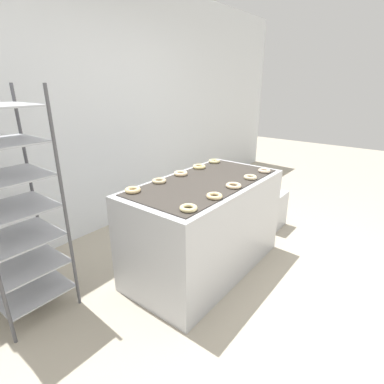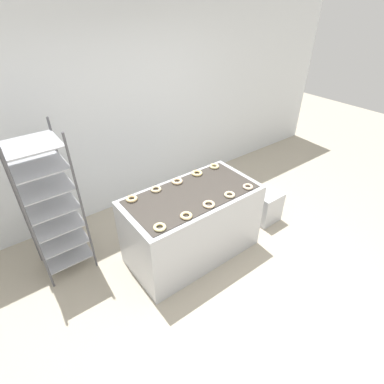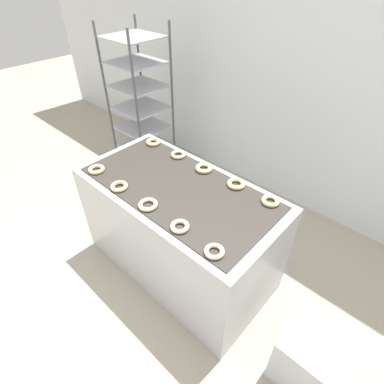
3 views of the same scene
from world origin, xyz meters
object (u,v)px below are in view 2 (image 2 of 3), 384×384
at_px(donut_near_right, 230,195).
at_px(donut_far_center, 177,181).
at_px(glaze_bin, 266,206).
at_px(donut_near_left, 186,216).
at_px(donut_near_center, 209,204).
at_px(donut_near_rightmost, 248,187).
at_px(donut_far_left, 156,189).
at_px(donut_far_right, 197,173).
at_px(fryer_machine, 192,224).
at_px(baking_rack_cart, 50,206).
at_px(donut_far_leftmost, 132,199).
at_px(donut_far_rightmost, 214,166).
at_px(donut_near_leftmost, 160,227).

bearing_deg(donut_near_right, donut_far_center, 118.20).
bearing_deg(glaze_bin, donut_near_left, -173.13).
height_order(donut_near_center, donut_near_rightmost, same).
distance_m(donut_far_left, donut_far_right, 0.57).
height_order(fryer_machine, donut_far_right, donut_far_right).
bearing_deg(baking_rack_cart, donut_near_center, -38.00).
height_order(fryer_machine, donut_near_center, donut_near_center).
bearing_deg(donut_near_rightmost, donut_far_leftmost, 153.41).
bearing_deg(baking_rack_cart, donut_far_rightmost, -13.37).
xyz_separation_m(donut_far_left, donut_far_rightmost, (0.85, 0.00, 0.00)).
bearing_deg(donut_near_rightmost, donut_near_left, -179.93).
xyz_separation_m(fryer_machine, donut_near_right, (0.29, -0.28, 0.45)).
xyz_separation_m(donut_near_right, donut_near_rightmost, (0.27, -0.01, -0.00)).
xyz_separation_m(baking_rack_cart, donut_far_left, (1.00, -0.44, 0.03)).
xyz_separation_m(donut_near_leftmost, donut_far_center, (0.58, 0.56, 0.00)).
bearing_deg(donut_far_leftmost, glaze_bin, -12.53).
bearing_deg(donut_near_left, donut_far_rightmost, 33.99).
bearing_deg(donut_far_left, fryer_machine, -46.03).
relative_size(glaze_bin, donut_far_rightmost, 3.63).
distance_m(donut_far_right, donut_far_rightmost, 0.27).
xyz_separation_m(fryer_machine, donut_far_rightmost, (0.57, 0.29, 0.45)).
bearing_deg(donut_far_left, donut_far_center, -1.45).
bearing_deg(donut_far_left, donut_far_rightmost, 0.17).
distance_m(fryer_machine, donut_near_leftmost, 0.79).
bearing_deg(donut_far_left, donut_near_center, -63.22).
relative_size(fryer_machine, donut_near_rightmost, 13.23).
height_order(donut_near_leftmost, donut_far_right, donut_far_right).
relative_size(glaze_bin, donut_far_center, 3.40).
bearing_deg(donut_far_leftmost, donut_near_leftmost, -90.68).
relative_size(donut_near_center, donut_far_right, 0.99).
distance_m(fryer_machine, donut_near_rightmost, 0.78).
relative_size(donut_far_leftmost, donut_far_left, 1.02).
bearing_deg(donut_far_center, donut_near_right, -61.80).
height_order(fryer_machine, donut_near_right, donut_near_right).
distance_m(donut_far_leftmost, donut_far_rightmost, 1.14).
relative_size(donut_near_right, donut_near_rightmost, 1.02).
relative_size(baking_rack_cart, donut_far_right, 12.93).
bearing_deg(baking_rack_cart, donut_near_left, -45.61).
bearing_deg(donut_far_leftmost, donut_near_center, -44.03).
height_order(donut_near_center, donut_far_leftmost, donut_far_leftmost).
xyz_separation_m(donut_near_center, donut_near_rightmost, (0.56, -0.01, -0.00)).
bearing_deg(donut_far_rightmost, donut_near_right, -115.68).
distance_m(donut_near_center, donut_far_right, 0.63).
bearing_deg(donut_near_right, glaze_bin, 10.69).
xyz_separation_m(baking_rack_cart, donut_near_right, (1.58, -1.01, 0.03)).
distance_m(donut_near_right, donut_far_left, 0.81).
bearing_deg(donut_far_rightmost, donut_near_leftmost, -153.81).
height_order(donut_far_leftmost, donut_far_left, donut_far_leftmost).
xyz_separation_m(donut_near_left, donut_near_center, (0.29, 0.01, -0.00)).
bearing_deg(donut_far_rightmost, donut_far_center, -179.06).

